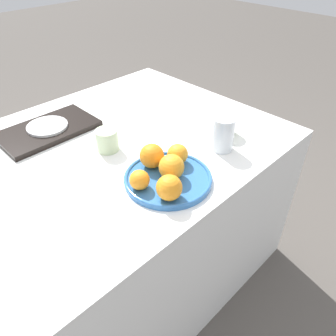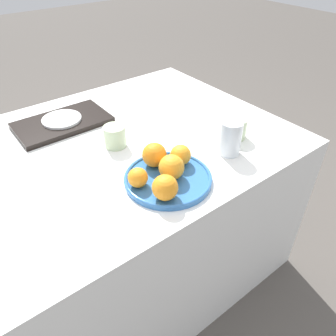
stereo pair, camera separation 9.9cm
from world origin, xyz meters
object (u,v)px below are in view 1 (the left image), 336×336
orange_0 (171,167)px  serving_tray (48,130)px  fruit_platter (168,178)px  orange_2 (140,180)px  side_plate (47,126)px  water_glass (223,134)px  cup_0 (107,140)px  orange_3 (152,156)px  orange_1 (178,154)px  cup_1 (224,124)px  orange_4 (169,188)px

orange_0 → serving_tray: orange_0 is taller
fruit_platter → orange_2: orange_2 is taller
orange_2 → side_plate: 0.51m
water_glass → side_plate: size_ratio=0.80×
serving_tray → cup_0: cup_0 is taller
orange_0 → orange_3: size_ratio=1.00×
orange_2 → orange_3: size_ratio=0.77×
fruit_platter → orange_2: 0.10m
orange_1 → orange_2: size_ratio=1.12×
fruit_platter → serving_tray: bearing=102.3°
water_glass → serving_tray: bearing=125.0°
side_plate → cup_1: size_ratio=1.78×
water_glass → cup_0: water_glass is taller
orange_4 → serving_tray: (-0.05, 0.60, -0.04)m
fruit_platter → orange_4: size_ratio=3.65×
fruit_platter → cup_0: (-0.03, 0.27, 0.03)m
orange_2 → orange_4: 0.10m
cup_0 → cup_1: (0.38, -0.22, 0.00)m
orange_2 → side_plate: (-0.02, 0.51, -0.02)m
orange_0 → serving_tray: bearing=102.9°
orange_3 → serving_tray: size_ratio=0.22×
orange_1 → water_glass: bearing=-11.7°
orange_2 → serving_tray: size_ratio=0.17×
orange_3 → orange_4: (-0.07, -0.15, -0.00)m
orange_0 → cup_0: bearing=97.0°
orange_4 → cup_0: 0.35m
orange_2 → orange_3: bearing=28.7°
orange_2 → cup_1: 0.45m
fruit_platter → serving_tray: size_ratio=0.77×
orange_3 → serving_tray: 0.48m
orange_3 → orange_0: bearing=-88.3°
cup_1 → fruit_platter: bearing=-171.1°
orange_3 → water_glass: (0.26, -0.08, 0.01)m
water_glass → serving_tray: size_ratio=0.34×
orange_0 → side_plate: size_ratio=0.52×
orange_1 → serving_tray: (-0.19, 0.50, -0.04)m
orange_1 → water_glass: size_ratio=0.56×
orange_1 → water_glass: 0.19m
fruit_platter → orange_0: orange_0 is taller
water_glass → orange_3: bearing=161.9°
orange_2 → cup_1: bearing=4.1°
orange_1 → orange_2: 0.17m
fruit_platter → serving_tray: same height
side_plate → serving_tray: bearing=0.0°
orange_4 → cup_1: size_ratio=0.88×
fruit_platter → side_plate: side_plate is taller
orange_0 → cup_1: size_ratio=0.92×
orange_3 → fruit_platter: bearing=-93.9°
orange_4 → water_glass: 0.33m
fruit_platter → orange_3: orange_3 is taller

